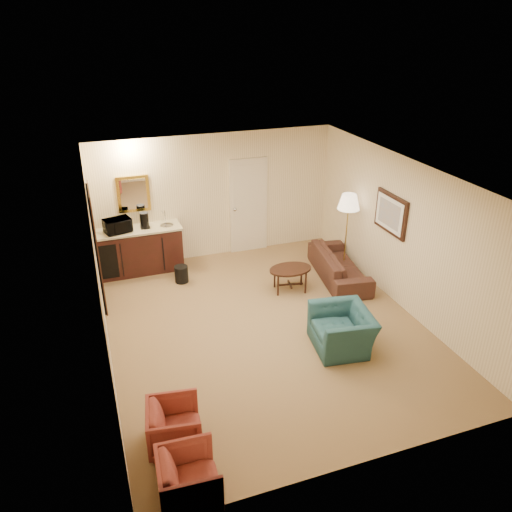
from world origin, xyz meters
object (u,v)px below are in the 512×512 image
(microwave, at_px, (117,224))
(teal_armchair, at_px, (342,324))
(rose_chair_near, at_px, (174,424))
(coffee_table, at_px, (290,279))
(rose_chair_far, at_px, (189,476))
(waste_bin, at_px, (181,274))
(wetbar_cabinet, at_px, (141,250))
(sofa, at_px, (340,261))
(floor_lamp, at_px, (346,233))
(coffee_maker, at_px, (144,220))

(microwave, bearing_deg, teal_armchair, -65.69)
(teal_armchair, bearing_deg, rose_chair_near, -60.93)
(rose_chair_near, bearing_deg, coffee_table, -34.32)
(rose_chair_far, bearing_deg, coffee_table, -32.52)
(waste_bin, bearing_deg, wetbar_cabinet, 132.08)
(sofa, bearing_deg, rose_chair_near, 137.85)
(rose_chair_near, relative_size, rose_chair_far, 0.98)
(rose_chair_far, xyz_separation_m, coffee_table, (2.75, 3.80, -0.09))
(teal_armchair, height_order, rose_chair_near, teal_armchair)
(teal_armchair, xyz_separation_m, floor_lamp, (1.28, 2.30, 0.39))
(rose_chair_far, bearing_deg, microwave, 4.84)
(rose_chair_far, bearing_deg, coffee_maker, -0.53)
(microwave, bearing_deg, rose_chair_near, -103.54)
(microwave, bearing_deg, floor_lamp, -32.00)
(rose_chair_far, relative_size, microwave, 1.33)
(teal_armchair, distance_m, coffee_table, 1.91)
(sofa, bearing_deg, coffee_maker, 74.26)
(floor_lamp, bearing_deg, teal_armchair, -119.19)
(rose_chair_near, bearing_deg, wetbar_cabinet, 5.19)
(teal_armchair, distance_m, rose_chair_near, 3.02)
(rose_chair_near, bearing_deg, microwave, 9.91)
(rose_chair_far, distance_m, floor_lamp, 5.89)
(coffee_table, bearing_deg, sofa, 7.05)
(wetbar_cabinet, bearing_deg, rose_chair_far, -92.59)
(floor_lamp, xyz_separation_m, coffee_maker, (-3.72, 1.31, 0.27))
(rose_chair_far, relative_size, coffee_maker, 2.04)
(rose_chair_near, relative_size, waste_bin, 1.95)
(rose_chair_near, relative_size, microwave, 1.31)
(rose_chair_near, xyz_separation_m, floor_lamp, (4.10, 3.40, 0.49))
(rose_chair_far, xyz_separation_m, microwave, (-0.14, 5.48, 0.76))
(sofa, distance_m, floor_lamp, 0.57)
(rose_chair_near, relative_size, coffee_maker, 2.00)
(waste_bin, bearing_deg, coffee_maker, 126.18)
(rose_chair_near, bearing_deg, waste_bin, -4.46)
(wetbar_cabinet, relative_size, sofa, 0.87)
(floor_lamp, bearing_deg, sofa, -133.41)
(teal_armchair, relative_size, rose_chair_far, 1.48)
(teal_armchair, height_order, coffee_maker, coffee_maker)
(coffee_maker, bearing_deg, wetbar_cabinet, -178.26)
(sofa, relative_size, rose_chair_near, 2.95)
(coffee_table, distance_m, floor_lamp, 1.52)
(sofa, xyz_separation_m, microwave, (-3.99, 1.54, 0.72))
(sofa, relative_size, waste_bin, 5.75)
(coffee_table, xyz_separation_m, floor_lamp, (1.35, 0.40, 0.58))
(floor_lamp, bearing_deg, wetbar_cabinet, 161.08)
(teal_armchair, distance_m, microwave, 4.69)
(sofa, bearing_deg, wetbar_cabinet, 74.94)
(coffee_table, xyz_separation_m, coffee_maker, (-2.37, 1.71, 0.85))
(microwave, relative_size, coffee_maker, 1.53)
(wetbar_cabinet, height_order, coffee_table, wetbar_cabinet)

